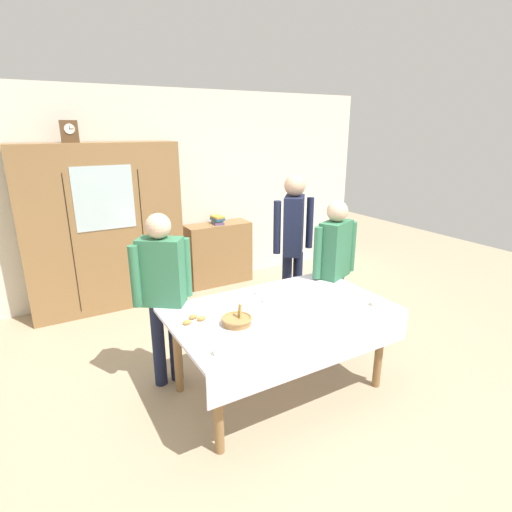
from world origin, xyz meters
The scene contains 19 objects.
ground_plane centered at (0.00, 0.00, 0.00)m, with size 12.00×12.00×0.00m, color tan.
back_wall centered at (0.00, 2.65, 1.35)m, with size 6.40×0.10×2.70m, color silver.
dining_table centered at (0.00, -0.24, 0.68)m, with size 1.82×1.11×0.77m.
wall_cabinet centered at (-0.90, 2.35, 1.02)m, with size 1.85×0.46×2.05m.
mantel_clock centered at (-1.15, 2.35, 2.17)m, with size 0.18×0.11×0.24m.
bookshelf_low centered at (0.65, 2.41, 0.45)m, with size 0.95×0.35×0.89m.
book_stack centered at (0.65, 2.41, 0.95)m, with size 0.16×0.23×0.11m.
tea_cup_back_edge centered at (-0.75, -0.60, 0.80)m, with size 0.13×0.13×0.06m.
tea_cup_mid_right centered at (-0.03, -0.05, 0.80)m, with size 0.13×0.13×0.06m.
tea_cup_mid_left centered at (0.00, 0.14, 0.80)m, with size 0.13×0.13×0.06m.
tea_cup_near_right centered at (0.72, -0.57, 0.80)m, with size 0.13×0.13×0.06m.
bread_basket centered at (-0.44, -0.27, 0.81)m, with size 0.24×0.24×0.16m.
pastry_plate centered at (-0.72, -0.09, 0.78)m, with size 0.28×0.28×0.05m.
spoon_mid_right centered at (0.25, -0.29, 0.77)m, with size 0.12×0.02×0.01m.
spoon_back_edge centered at (0.04, -0.38, 0.77)m, with size 0.12×0.02×0.01m.
spoon_mid_left centered at (0.42, 0.19, 0.77)m, with size 0.12×0.02×0.01m.
person_by_cabinet centered at (-0.80, 0.39, 0.94)m, with size 0.52×0.37×1.56m.
person_behind_table_left centered at (0.90, 0.18, 0.93)m, with size 0.52×0.32×1.54m.
person_near_right_end centered at (0.83, 0.80, 1.06)m, with size 0.52×0.40×1.73m.
Camera 1 is at (-1.72, -2.76, 2.21)m, focal length 28.42 mm.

